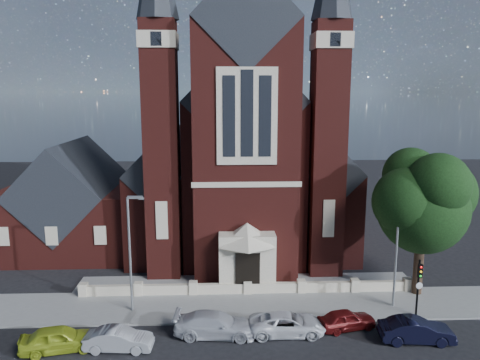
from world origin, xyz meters
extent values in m
plane|color=black|center=(0.00, 15.00, 0.00)|extent=(120.00, 120.00, 0.00)
cube|color=slate|center=(0.00, 4.50, 0.00)|extent=(60.00, 5.00, 0.12)
cube|color=slate|center=(0.00, 8.50, 0.00)|extent=(26.00, 3.00, 0.14)
cube|color=#B3A58E|center=(0.00, 6.50, 0.00)|extent=(24.00, 0.40, 0.90)
cube|color=#511A15|center=(0.00, 25.00, 7.00)|extent=(10.00, 30.00, 14.00)
cube|color=black|center=(0.00, 25.00, 14.00)|extent=(10.00, 30.20, 10.00)
cube|color=#511A15|center=(-7.50, 24.00, 4.00)|extent=(5.00, 26.00, 8.00)
cube|color=#511A15|center=(7.50, 24.00, 4.00)|extent=(5.00, 26.00, 8.00)
cube|color=black|center=(-7.50, 24.00, 8.00)|extent=(5.01, 26.20, 5.01)
cube|color=black|center=(7.50, 24.00, 8.00)|extent=(5.01, 26.20, 5.01)
cube|color=#511A15|center=(0.00, 9.50, 10.00)|extent=(8.00, 3.00, 20.00)
cube|color=black|center=(0.00, 9.50, 20.00)|extent=(8.00, 3.20, 8.00)
cube|color=#B3A58E|center=(0.00, 7.95, 13.00)|extent=(4.40, 0.15, 7.00)
cube|color=black|center=(0.00, 7.88, 13.20)|extent=(0.90, 0.08, 6.20)
cube|color=#B3A58E|center=(0.00, 7.50, 2.20)|extent=(4.20, 2.00, 4.40)
cube|color=black|center=(0.00, 6.45, 1.60)|extent=(1.80, 0.12, 3.20)
cone|color=#B3A58E|center=(0.00, 7.50, 4.40)|extent=(4.60, 4.60, 1.60)
cube|color=#511A15|center=(-6.50, 10.50, 10.00)|extent=(2.60, 2.60, 20.00)
cube|color=#B3A58E|center=(-6.50, 10.50, 18.50)|extent=(2.80, 2.80, 1.20)
cube|color=#511A15|center=(6.50, 10.50, 10.00)|extent=(2.60, 2.60, 20.00)
cube|color=#B3A58E|center=(6.50, 10.50, 18.50)|extent=(2.80, 2.80, 1.20)
cube|color=#511A15|center=(-16.00, 18.00, 3.00)|extent=(12.00, 12.00, 6.00)
cube|color=black|center=(-16.00, 18.00, 6.00)|extent=(8.49, 12.20, 8.49)
cylinder|color=black|center=(12.50, 6.00, 2.50)|extent=(0.70, 0.70, 5.00)
sphere|color=black|center=(12.50, 6.00, 6.50)|extent=(6.40, 6.40, 6.40)
sphere|color=black|center=(12.90, 4.80, 8.50)|extent=(4.40, 4.40, 4.40)
cylinder|color=gray|center=(-8.00, 4.00, 4.00)|extent=(0.16, 0.16, 8.00)
cube|color=gray|center=(-7.50, 4.00, 8.00)|extent=(1.00, 0.15, 0.18)
cube|color=gray|center=(-7.10, 4.00, 7.92)|extent=(0.35, 0.22, 0.12)
cylinder|color=gray|center=(10.00, 4.00, 4.00)|extent=(0.16, 0.16, 8.00)
cube|color=gray|center=(10.50, 4.00, 8.00)|extent=(1.00, 0.15, 0.18)
cube|color=gray|center=(10.90, 4.00, 7.92)|extent=(0.35, 0.22, 0.12)
cylinder|color=black|center=(11.00, 2.50, 2.00)|extent=(0.14, 0.14, 4.00)
cube|color=black|center=(11.00, 2.35, 3.30)|extent=(0.28, 0.22, 0.90)
sphere|color=red|center=(11.00, 2.22, 3.60)|extent=(0.14, 0.14, 0.14)
sphere|color=#CC8C0C|center=(11.00, 2.22, 3.30)|extent=(0.14, 0.14, 0.14)
sphere|color=#0C9919|center=(11.00, 2.22, 3.00)|extent=(0.14, 0.14, 0.14)
imported|color=#9BAF23|center=(-11.32, -0.72, 0.73)|extent=(4.58, 2.61, 1.47)
imported|color=#93969A|center=(-7.88, -0.78, 0.65)|extent=(4.01, 1.57, 1.30)
imported|color=silver|center=(-2.31, 0.61, 0.73)|extent=(5.22, 2.49, 1.47)
imported|color=white|center=(2.15, 0.67, 0.66)|extent=(4.74, 2.19, 1.32)
imported|color=#5A0F10|center=(5.95, 1.13, 0.63)|extent=(3.97, 2.37, 1.27)
imported|color=black|center=(9.72, -0.57, 0.72)|extent=(4.46, 1.82, 1.44)
camera|label=1|loc=(-1.84, -25.90, 14.74)|focal=35.00mm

